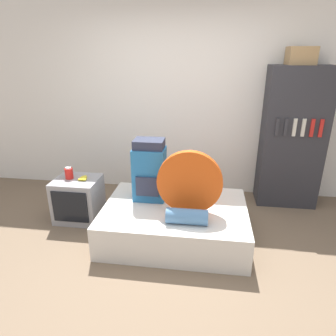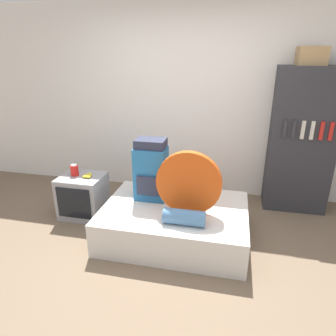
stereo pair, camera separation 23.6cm
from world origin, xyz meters
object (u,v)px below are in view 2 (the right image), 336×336
object	(u,v)px
canister	(74,170)
cardboard_box	(312,56)
tent_bag	(189,183)
television	(83,196)
sleeping_roll	(184,217)
bookshelf	(301,142)
backpack	(151,170)

from	to	relation	value
canister	cardboard_box	bearing A→B (deg)	17.52
tent_bag	cardboard_box	world-z (taller)	cardboard_box
canister	cardboard_box	xyz separation A→B (m)	(2.67, 0.84, 1.31)
tent_bag	television	world-z (taller)	tent_bag
sleeping_roll	bookshelf	xyz separation A→B (m)	(1.24, 1.37, 0.45)
canister	bookshelf	bearing A→B (deg)	16.53
backpack	cardboard_box	bearing A→B (deg)	28.99
canister	backpack	bearing A→B (deg)	-4.77
sleeping_roll	television	distance (m)	1.49
backpack	sleeping_roll	world-z (taller)	backpack
canister	cardboard_box	size ratio (longest dim) A/B	0.46
television	cardboard_box	world-z (taller)	cardboard_box
backpack	canister	xyz separation A→B (m)	(-1.00, 0.08, -0.12)
sleeping_roll	canister	world-z (taller)	canister
tent_bag	sleeping_roll	world-z (taller)	tent_bag
sleeping_roll	television	bearing A→B (deg)	158.17
tent_bag	sleeping_roll	size ratio (longest dim) A/B	1.64
canister	bookshelf	size ratio (longest dim) A/B	0.08
sleeping_roll	canister	bearing A→B (deg)	158.74
tent_bag	sleeping_roll	distance (m)	0.35
television	canister	world-z (taller)	canister
backpack	tent_bag	size ratio (longest dim) A/B	1.04
television	sleeping_roll	bearing A→B (deg)	-21.83
canister	cardboard_box	world-z (taller)	cardboard_box
sleeping_roll	backpack	bearing A→B (deg)	133.64
backpack	cardboard_box	size ratio (longest dim) A/B	2.25
cardboard_box	television	bearing A→B (deg)	-161.55
backpack	canister	world-z (taller)	backpack
cardboard_box	canister	bearing A→B (deg)	-162.48
backpack	bookshelf	size ratio (longest dim) A/B	0.39
backpack	canister	size ratio (longest dim) A/B	4.85
tent_bag	canister	size ratio (longest dim) A/B	4.67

